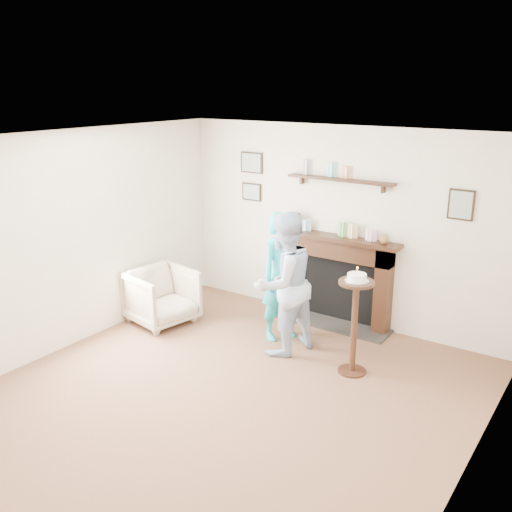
% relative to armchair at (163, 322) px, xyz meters
% --- Properties ---
extents(ground, '(5.00, 5.00, 0.00)m').
position_rel_armchair_xyz_m(ground, '(1.81, -1.10, 0.00)').
color(ground, brown).
rests_on(ground, ground).
extents(room_shell, '(4.54, 5.02, 2.52)m').
position_rel_armchair_xyz_m(room_shell, '(1.81, -0.41, 1.62)').
color(room_shell, '#F1E7CD').
rests_on(room_shell, ground).
extents(armchair, '(0.91, 0.90, 0.71)m').
position_rel_armchair_xyz_m(armchair, '(0.00, 0.00, 0.00)').
color(armchair, tan).
rests_on(armchair, ground).
extents(man, '(0.81, 0.94, 1.65)m').
position_rel_armchair_xyz_m(man, '(1.72, 0.18, 0.00)').
color(man, silver).
rests_on(man, ground).
extents(woman, '(0.56, 0.67, 1.56)m').
position_rel_armchair_xyz_m(woman, '(1.51, 0.49, 0.00)').
color(woman, teal).
rests_on(woman, ground).
extents(pedestal_table, '(0.37, 0.37, 1.19)m').
position_rel_armchair_xyz_m(pedestal_table, '(2.61, 0.17, 0.73)').
color(pedestal_table, black).
rests_on(pedestal_table, ground).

